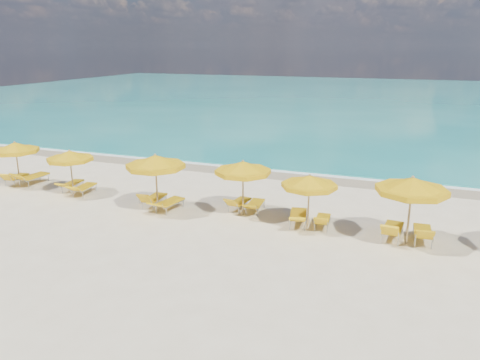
% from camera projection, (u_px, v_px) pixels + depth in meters
% --- Properties ---
extents(ground_plane, '(120.00, 120.00, 0.00)m').
position_uv_depth(ground_plane, '(228.00, 217.00, 19.63)').
color(ground_plane, beige).
extents(ocean, '(120.00, 80.00, 0.30)m').
position_uv_depth(ocean, '(361.00, 99.00, 62.82)').
color(ocean, '#167B75').
rests_on(ocean, ground).
extents(wet_sand_band, '(120.00, 2.60, 0.01)m').
position_uv_depth(wet_sand_band, '(277.00, 173.00, 26.29)').
color(wet_sand_band, tan).
rests_on(wet_sand_band, ground).
extents(foam_line, '(120.00, 1.20, 0.03)m').
position_uv_depth(foam_line, '(281.00, 170.00, 27.01)').
color(foam_line, white).
rests_on(foam_line, ground).
extents(whitecap_near, '(14.00, 0.36, 0.05)m').
position_uv_depth(whitecap_near, '(238.00, 136.00, 36.94)').
color(whitecap_near, white).
rests_on(whitecap_near, ground).
extents(whitecap_far, '(18.00, 0.30, 0.05)m').
position_uv_depth(whitecap_far, '(426.00, 133.00, 38.53)').
color(whitecap_far, white).
rests_on(whitecap_far, ground).
extents(umbrella_0, '(2.63, 2.63, 2.31)m').
position_uv_depth(umbrella_0, '(15.00, 148.00, 23.45)').
color(umbrella_0, tan).
rests_on(umbrella_0, ground).
extents(umbrella_1, '(2.72, 2.72, 2.20)m').
position_uv_depth(umbrella_1, '(70.00, 156.00, 22.09)').
color(umbrella_1, tan).
rests_on(umbrella_1, ground).
extents(umbrella_2, '(3.34, 3.34, 2.56)m').
position_uv_depth(umbrella_2, '(155.00, 162.00, 19.71)').
color(umbrella_2, tan).
rests_on(umbrella_2, ground).
extents(umbrella_3, '(2.98, 2.98, 2.39)m').
position_uv_depth(umbrella_3, '(243.00, 168.00, 19.31)').
color(umbrella_3, tan).
rests_on(umbrella_3, ground).
extents(umbrella_4, '(2.43, 2.43, 2.21)m').
position_uv_depth(umbrella_4, '(309.00, 182.00, 17.91)').
color(umbrella_4, tan).
rests_on(umbrella_4, ground).
extents(umbrella_5, '(2.77, 2.77, 2.57)m').
position_uv_depth(umbrella_5, '(412.00, 186.00, 16.34)').
color(umbrella_5, tan).
rests_on(umbrella_5, ground).
extents(lounger_0_left, '(0.83, 1.76, 0.82)m').
position_uv_depth(lounger_0_left, '(16.00, 180.00, 24.23)').
color(lounger_0_left, '#A5A8AD').
rests_on(lounger_0_left, ground).
extents(lounger_0_right, '(0.77, 2.05, 0.88)m').
position_uv_depth(lounger_0_right, '(34.00, 180.00, 24.14)').
color(lounger_0_right, '#A5A8AD').
rests_on(lounger_0_right, ground).
extents(lounger_1_left, '(0.78, 1.79, 0.66)m').
position_uv_depth(lounger_1_left, '(72.00, 186.00, 23.16)').
color(lounger_1_left, '#A5A8AD').
rests_on(lounger_1_left, ground).
extents(lounger_1_right, '(0.77, 1.85, 0.71)m').
position_uv_depth(lounger_1_right, '(84.00, 190.00, 22.52)').
color(lounger_1_right, '#A5A8AD').
rests_on(lounger_1_right, ground).
extents(lounger_2_left, '(0.69, 1.80, 0.89)m').
position_uv_depth(lounger_2_left, '(154.00, 201.00, 20.82)').
color(lounger_2_left, '#A5A8AD').
rests_on(lounger_2_left, ground).
extents(lounger_2_right, '(0.91, 1.99, 0.69)m').
position_uv_depth(lounger_2_right, '(169.00, 206.00, 20.30)').
color(lounger_2_right, '#A5A8AD').
rests_on(lounger_2_right, ground).
extents(lounger_3_left, '(0.74, 1.72, 0.78)m').
position_uv_depth(lounger_3_left, '(239.00, 205.00, 20.41)').
color(lounger_3_left, '#A5A8AD').
rests_on(lounger_3_left, ground).
extents(lounger_3_right, '(0.68, 1.79, 0.67)m').
position_uv_depth(lounger_3_right, '(255.00, 207.00, 20.16)').
color(lounger_3_right, '#A5A8AD').
rests_on(lounger_3_right, ground).
extents(lounger_4_left, '(1.03, 2.11, 0.78)m').
position_uv_depth(lounger_4_left, '(298.00, 219.00, 18.69)').
color(lounger_4_left, '#A5A8AD').
rests_on(lounger_4_left, ground).
extents(lounger_4_right, '(0.65, 1.61, 0.74)m').
position_uv_depth(lounger_4_right, '(322.00, 223.00, 18.43)').
color(lounger_4_right, '#A5A8AD').
rests_on(lounger_4_right, ground).
extents(lounger_5_left, '(0.80, 1.94, 0.93)m').
position_uv_depth(lounger_5_left, '(392.00, 233.00, 17.31)').
color(lounger_5_left, '#A5A8AD').
rests_on(lounger_5_left, ground).
extents(lounger_5_right, '(0.72, 1.88, 0.88)m').
position_uv_depth(lounger_5_right, '(422.00, 236.00, 17.05)').
color(lounger_5_right, '#A5A8AD').
rests_on(lounger_5_right, ground).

